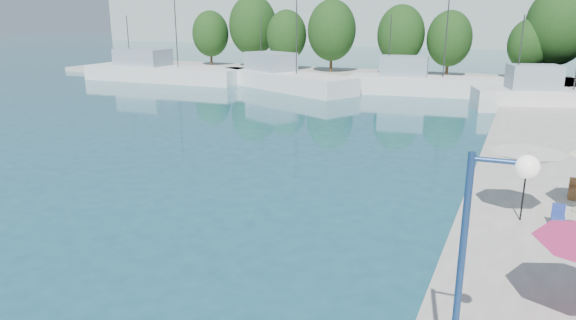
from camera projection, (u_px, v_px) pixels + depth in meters
The scene contains 16 objects.
quay_far at pixel (385, 79), 62.98m from camera, with size 90.00×16.00×0.60m, color #9D998E.
hill_west at pixel (393, 15), 151.08m from camera, with size 180.00×40.00×16.00m, color #9BA99E.
trawler_01 at pixel (161, 72), 62.92m from camera, with size 20.55×6.02×10.20m.
trawler_02 at pixel (283, 79), 56.24m from camera, with size 18.05×11.84×10.20m.
trawler_03 at pixel (422, 84), 52.06m from camera, with size 15.89×6.07×10.20m.
trawler_04 at pixel (551, 98), 42.94m from camera, with size 13.59×7.34×10.20m.
tree_01 at pixel (210, 34), 76.20m from camera, with size 5.38×5.38×7.96m.
tree_02 at pixel (253, 25), 73.30m from camera, with size 6.81×6.81×10.08m.
tree_03 at pixel (287, 35), 69.06m from camera, with size 5.40×5.40×7.99m.
tree_04 at pixel (332, 30), 66.18m from camera, with size 6.24×6.24×9.24m.
tree_05 at pixel (401, 35), 62.89m from camera, with size 5.75×5.75×8.52m.
tree_06 at pixel (449, 39), 61.03m from camera, with size 5.29×5.29×7.83m.
tree_07 at pixel (529, 45), 58.64m from camera, with size 4.63×4.63×6.86m.
tree_08 at pixel (559, 26), 57.55m from camera, with size 7.08×7.08×10.48m.
umbrella_white at pixel (528, 159), 17.78m from camera, with size 2.49×2.49×2.52m.
street_lamp at pixel (484, 245), 8.28m from camera, with size 1.04×0.36×5.03m.
Camera 1 is at (7.76, 4.50, 7.63)m, focal length 32.00 mm.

